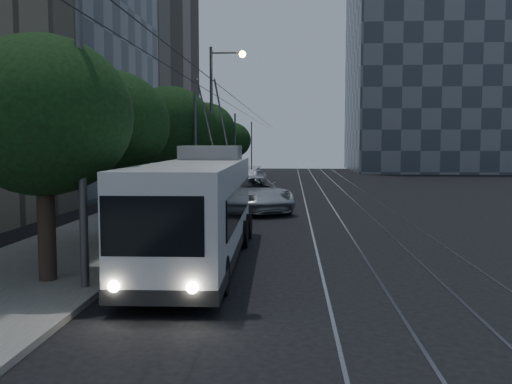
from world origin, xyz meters
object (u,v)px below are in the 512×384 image
object	(u,v)px
trolleybus	(199,209)
streetlamp_far	(218,107)
car_white_a	(241,195)
streetlamp_near	(96,19)
pickup_silver	(250,194)
car_white_c	(243,180)
car_white_b	(235,187)
car_white_d	(252,177)

from	to	relation	value
trolleybus	streetlamp_far	distance (m)	21.07
car_white_a	streetlamp_near	xyz separation A→B (m)	(-1.64, -18.95, 5.76)
pickup_silver	car_white_c	distance (m)	13.20
car_white_b	car_white_d	xyz separation A→B (m)	(0.50, 10.00, 0.08)
pickup_silver	car_white_b	bearing A→B (deg)	77.37
pickup_silver	car_white_b	world-z (taller)	pickup_silver
trolleybus	streetlamp_near	world-z (taller)	streetlamp_near
trolleybus	car_white_b	xyz separation A→B (m)	(-0.98, 20.71, -0.99)
car_white_c	streetlamp_near	distance (m)	30.00
car_white_a	car_white_c	xyz separation A→B (m)	(-0.73, 10.50, 0.13)
trolleybus	streetlamp_far	world-z (taller)	streetlamp_far
trolleybus	car_white_a	distance (m)	15.24
car_white_c	car_white_d	world-z (taller)	car_white_c
pickup_silver	streetlamp_near	xyz separation A→B (m)	(-2.34, -16.33, 5.47)
car_white_b	streetlamp_near	xyz separation A→B (m)	(-0.74, -24.45, 5.78)
car_white_b	trolleybus	bearing A→B (deg)	-91.61
car_white_b	car_white_c	size ratio (longest dim) A/B	0.92
car_white_a	streetlamp_far	size ratio (longest dim) A/B	0.38
car_white_b	streetlamp_near	distance (m)	25.13
car_white_b	car_white_d	distance (m)	10.01
pickup_silver	streetlamp_far	size ratio (longest dim) A/B	0.67
car_white_c	streetlamp_near	xyz separation A→B (m)	(-0.91, -29.45, 5.63)
car_white_c	streetlamp_far	bearing A→B (deg)	-111.68
car_white_c	car_white_b	bearing A→B (deg)	-99.96
pickup_silver	car_white_b	size ratio (longest dim) A/B	1.57
car_white_a	streetlamp_far	xyz separation A→B (m)	(-1.99, 5.32, 5.26)
car_white_c	car_white_d	xyz separation A→B (m)	(0.33, 5.00, -0.07)
streetlamp_far	trolleybus	bearing A→B (deg)	-84.24
pickup_silver	car_white_d	world-z (taller)	pickup_silver
car_white_a	car_white_d	bearing A→B (deg)	115.22
car_white_b	streetlamp_far	world-z (taller)	streetlamp_far
pickup_silver	car_white_a	bearing A→B (deg)	81.14
trolleybus	streetlamp_far	size ratio (longest dim) A/B	1.20
car_white_c	trolleybus	bearing A→B (deg)	-96.23
pickup_silver	car_white_a	xyz separation A→B (m)	(-0.70, 2.62, -0.29)
car_white_d	streetlamp_near	xyz separation A→B (m)	(-1.24, -34.45, 5.70)
car_white_a	car_white_b	world-z (taller)	car_white_a
car_white_c	streetlamp_far	xyz separation A→B (m)	(-1.26, -5.18, 5.13)
car_white_c	pickup_silver	bearing A→B (deg)	-91.81
car_white_a	car_white_c	distance (m)	10.53
streetlamp_far	car_white_d	bearing A→B (deg)	81.13
trolleybus	car_white_c	distance (m)	25.73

